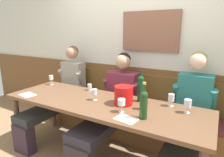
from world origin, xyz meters
name	(u,v)px	position (x,y,z in m)	size (l,w,h in m)	color
room_wall_back	(133,41)	(0.00, 1.09, 1.40)	(6.80, 0.12, 2.80)	silver
wood_wainscot_panel	(130,99)	(0.00, 1.04, 0.51)	(6.80, 0.03, 1.03)	brown
wall_bench	(124,118)	(0.00, 0.83, 0.28)	(2.72, 0.42, 0.94)	brown
dining_table	(101,108)	(0.00, 0.19, 0.67)	(2.42, 0.78, 0.75)	brown
person_center_left_seat	(60,91)	(-0.94, 0.49, 0.64)	(0.47, 1.19, 1.32)	#332534
person_right_seat	(112,103)	(-0.02, 0.50, 0.62)	(0.53, 1.20, 1.26)	#2F2830
person_left_seat	(189,116)	(0.94, 0.51, 0.65)	(0.49, 1.19, 1.33)	#26262E
ice_bucket	(124,95)	(0.26, 0.26, 0.85)	(0.21, 0.21, 0.21)	red
wine_bottle_clear_water	(144,104)	(0.59, 0.02, 0.89)	(0.08, 0.08, 0.35)	#1C3D1A
wine_bottle_green_tall	(141,88)	(0.39, 0.44, 0.91)	(0.07, 0.07, 0.37)	#144122
wine_glass_center_rear	(121,103)	(0.34, 0.05, 0.85)	(0.08, 0.08, 0.14)	silver
wine_glass_left_end	(95,93)	(-0.09, 0.20, 0.84)	(0.06, 0.06, 0.14)	silver
wine_glass_by_bottle	(143,101)	(0.50, 0.23, 0.84)	(0.06, 0.06, 0.14)	silver
wine_glass_mid_left	(171,98)	(0.74, 0.46, 0.83)	(0.07, 0.07, 0.14)	silver
wine_glass_mid_right	(188,104)	(0.93, 0.36, 0.84)	(0.07, 0.07, 0.14)	silver
wine_glass_right_end	(51,78)	(-1.06, 0.43, 0.85)	(0.06, 0.06, 0.15)	silver
water_tumbler_left	(90,87)	(-0.37, 0.49, 0.79)	(0.06, 0.06, 0.09)	silver
tasting_sheet_left_guest	(126,119)	(0.45, -0.07, 0.75)	(0.21, 0.15, 0.00)	white
tasting_sheet_right_guest	(28,95)	(-0.96, -0.07, 0.75)	(0.21, 0.15, 0.00)	white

